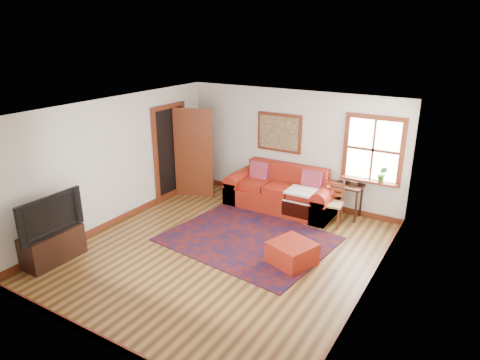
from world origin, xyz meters
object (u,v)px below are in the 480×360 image
Objects in this scene: red_ottoman at (292,253)px; ladder_back_chair at (332,201)px; side_table at (348,191)px; media_cabinet at (53,246)px; red_leather_sofa at (282,194)px.

ladder_back_chair is (0.02, 1.83, 0.29)m from red_ottoman.
side_table reaches higher than red_ottoman.
media_cabinet is at bearing -130.36° from red_ottoman.
red_leather_sofa is at bearing -170.15° from side_table.
red_leather_sofa is at bearing 170.02° from ladder_back_chair.
red_ottoman is 3.99m from media_cabinet.
ladder_back_chair reaches higher than media_cabinet.
red_leather_sofa reaches higher than media_cabinet.
red_ottoman is at bearing -94.52° from side_table.
red_ottoman is at bearing 29.95° from media_cabinet.
side_table is 0.71× the size of media_cabinet.
red_ottoman is 2.32m from side_table.
red_ottoman is 1.85m from ladder_back_chair.
red_leather_sofa is 3.60× the size of red_ottoman.
red_ottoman is 0.66× the size of media_cabinet.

